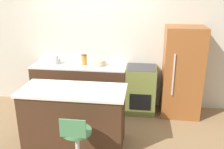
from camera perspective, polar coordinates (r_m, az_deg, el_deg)
name	(u,v)px	position (r m, az deg, el deg)	size (l,w,h in m)	color
ground_plane	(91,115)	(5.07, -4.82, -9.12)	(14.00, 14.00, 0.00)	#8E704C
wall_back	(96,44)	(5.21, -3.74, 6.97)	(8.00, 0.06, 2.60)	beige
back_counter	(80,87)	(5.21, -7.30, -2.74)	(1.89, 0.59, 0.94)	#422819
kitchen_island	(74,116)	(4.06, -8.62, -9.38)	(1.63, 0.73, 0.93)	#422819
oven_range	(141,89)	(5.05, 6.57, -3.41)	(0.58, 0.60, 0.94)	olive
refrigerator	(182,72)	(4.95, 15.71, 0.50)	(0.72, 0.64, 1.74)	#995628
stool_chair	(77,143)	(3.48, -8.05, -15.19)	(0.40, 0.40, 0.87)	#B7B7BC
kettle	(56,60)	(5.22, -12.66, 3.29)	(0.18, 0.18, 0.19)	silver
mixing_bowl	(100,62)	(4.99, -2.79, 2.78)	(0.25, 0.25, 0.10)	#C1B28E
canister_jar	(84,59)	(5.04, -6.39, 3.44)	(0.12, 0.12, 0.20)	#B77F33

